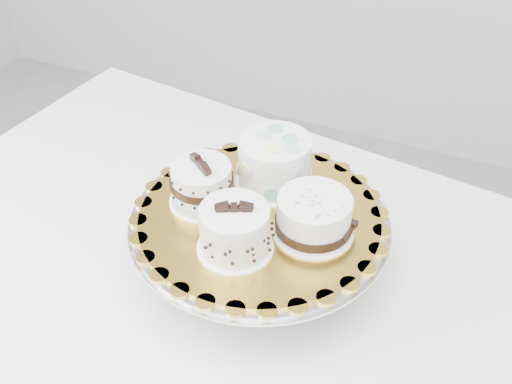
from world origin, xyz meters
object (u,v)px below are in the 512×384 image
at_px(cake_board, 259,217).
at_px(cake_dots, 274,162).
at_px(cake_ribbon, 315,217).
at_px(table, 230,295).
at_px(cake_stand, 259,234).
at_px(cake_swirl, 235,231).
at_px(cake_banded, 202,186).

relative_size(cake_board, cake_dots, 2.61).
bearing_deg(cake_ribbon, cake_board, -172.93).
height_order(cake_dots, cake_ribbon, cake_dots).
relative_size(cake_dots, cake_ribbon, 1.10).
xyz_separation_m(table, cake_stand, (0.05, 0.01, 0.15)).
height_order(table, cake_swirl, cake_swirl).
relative_size(table, cake_ribbon, 10.28).
bearing_deg(cake_ribbon, cake_stand, -172.93).
bearing_deg(cake_dots, cake_stand, -99.74).
distance_m(cake_banded, cake_ribbon, 0.17).
height_order(table, cake_board, cake_board).
bearing_deg(table, cake_ribbon, 9.48).
height_order(cake_banded, cake_ribbon, cake_banded).
xyz_separation_m(table, cake_banded, (-0.04, 0.00, 0.22)).
relative_size(cake_stand, cake_board, 1.09).
relative_size(cake_board, cake_banded, 2.86).
distance_m(cake_stand, cake_dots, 0.11).
bearing_deg(cake_board, cake_ribbon, -1.83).
height_order(cake_swirl, cake_dots, cake_swirl).
bearing_deg(table, cake_board, 14.79).
xyz_separation_m(cake_stand, cake_ribbon, (0.08, -0.00, 0.07)).
relative_size(table, cake_swirl, 10.12).
relative_size(cake_stand, cake_dots, 2.84).
xyz_separation_m(cake_board, cake_banded, (-0.09, -0.00, 0.03)).
bearing_deg(cake_ribbon, table, -169.75).
distance_m(cake_stand, cake_banded, 0.11).
relative_size(cake_banded, cake_dots, 0.91).
xyz_separation_m(cake_swirl, cake_banded, (-0.09, 0.07, -0.00)).
height_order(cake_stand, cake_board, cake_board).
relative_size(cake_stand, cake_ribbon, 3.13).
xyz_separation_m(cake_stand, cake_dots, (-0.01, 0.08, 0.08)).
bearing_deg(cake_swirl, cake_dots, 67.52).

